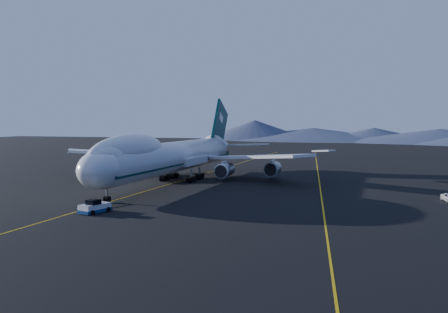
% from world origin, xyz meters
% --- Properties ---
extents(ground, '(500.00, 500.00, 0.00)m').
position_xyz_m(ground, '(0.00, 0.00, 0.00)').
color(ground, black).
rests_on(ground, ground).
extents(taxiway_line_main, '(0.25, 220.00, 0.01)m').
position_xyz_m(taxiway_line_main, '(0.00, 0.00, 0.01)').
color(taxiway_line_main, '#C69F0B').
rests_on(taxiway_line_main, ground).
extents(taxiway_line_side, '(28.08, 198.09, 0.01)m').
position_xyz_m(taxiway_line_side, '(30.00, 10.00, 0.01)').
color(taxiway_line_side, '#C69F0B').
rests_on(taxiway_line_side, ground).
extents(boeing_747, '(59.62, 72.43, 19.37)m').
position_xyz_m(boeing_747, '(0.00, 0.03, 5.81)').
color(boeing_747, silver).
rests_on(boeing_747, ground).
extents(pushback_tug, '(3.60, 5.14, 2.04)m').
position_xyz_m(pushback_tug, '(3.00, -34.84, 0.64)').
color(pushback_tug, silver).
rests_on(pushback_tug, ground).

